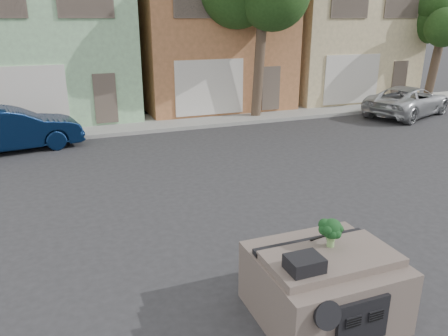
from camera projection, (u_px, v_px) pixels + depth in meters
ground_plane at (243, 231)px, 9.40m from camera, size 120.00×120.00×0.00m
sidewalk at (145, 123)px, 18.63m from camera, size 40.00×3.00×0.15m
townhouse_mint at (45, 31)px, 19.76m from camera, size 7.20×8.20×7.55m
townhouse_tan at (202, 30)px, 22.32m from camera, size 7.20×8.20×7.55m
townhouse_beige at (327, 28)px, 24.89m from camera, size 7.20×8.20×7.55m
navy_sedan at (14, 151)px, 15.09m from camera, size 4.75×2.30×1.50m
silver_pickup at (406, 115)px, 20.53m from camera, size 5.41×3.90×1.37m
tree_near at (260, 20)px, 18.36m from camera, size 4.40×4.00×8.50m
tree_far at (437, 46)px, 22.19m from camera, size 3.20×3.00×6.00m
car_dashboard at (323, 283)px, 6.57m from camera, size 2.00×1.80×1.12m
instrument_hump at (304, 264)px, 5.85m from camera, size 0.48×0.38×0.20m
wiper_arm at (327, 235)px, 6.82m from camera, size 0.69×0.15×0.02m
broccoli at (331, 233)px, 6.43m from camera, size 0.52×0.52×0.45m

